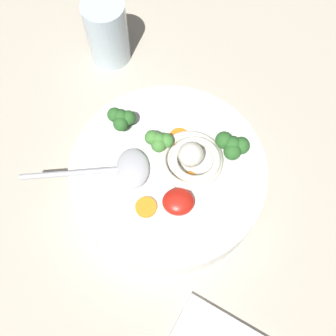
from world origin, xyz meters
TOP-DOWN VIEW (x-y plane):
  - table_slab at (0.00, 0.00)cm, footprint 91.61×91.61cm
  - soup_bowl at (3.52, -2.48)cm, footprint 27.29×27.29cm
  - noodle_pile at (6.70, -1.58)cm, footprint 9.88×9.68cm
  - soup_spoon at (-2.60, -3.15)cm, footprint 17.47×6.44cm
  - chili_sauce_dollop at (4.98, -7.64)cm, footprint 4.18×3.76cm
  - broccoli_floret_left at (2.22, 0.57)cm, footprint 3.97×3.42cm
  - broccoli_floret_front at (12.07, 0.09)cm, footprint 4.66×4.01cm
  - broccoli_floret_center at (-3.13, 4.02)cm, footprint 4.02×3.46cm
  - carrot_slice_near_spoon at (0.79, -8.26)cm, footprint 2.82×2.82cm
  - carrot_slice_beside_chili at (5.00, 2.25)cm, footprint 2.74×2.74cm
  - carrot_slice_right at (6.30, -4.43)cm, footprint 2.51×2.51cm
  - drinking_glass at (-6.65, 20.51)cm, footprint 6.67×6.67cm

SIDE VIEW (x-z plane):
  - table_slab at x=0.00cm, z-range 0.00..3.07cm
  - soup_bowl at x=3.52cm, z-range 3.15..7.89cm
  - carrot_slice_beside_chili at x=5.00cm, z-range 7.81..8.25cm
  - carrot_slice_near_spoon at x=0.79cm, z-range 7.81..8.31cm
  - carrot_slice_right at x=6.30cm, z-range 7.81..8.43cm
  - drinking_glass at x=-6.65cm, z-range 3.07..14.01cm
  - soup_spoon at x=-2.60cm, z-range 7.81..9.41cm
  - chili_sauce_dollop at x=4.98cm, z-range 7.81..9.69cm
  - noodle_pile at x=6.70cm, z-range 7.07..11.04cm
  - broccoli_floret_left at x=2.22cm, z-range 8.21..11.35cm
  - broccoli_floret_center at x=-3.13cm, z-range 8.22..11.40cm
  - broccoli_floret_front at x=12.07cm, z-range 8.28..11.97cm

